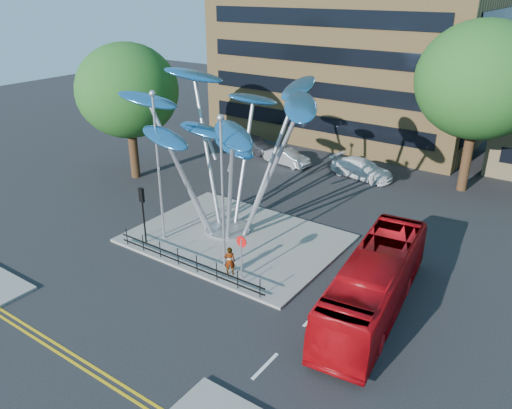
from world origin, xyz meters
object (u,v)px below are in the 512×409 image
Objects in this scene: street_lamp_right at (222,181)px; traffic_light_island at (142,204)px; street_lamp_left at (157,155)px; parked_car_left at (253,143)px; leaf_sculpture at (226,123)px; tree_right at (481,81)px; no_entry_sign_island at (241,250)px; red_bus at (374,283)px; parked_car_right at (362,169)px; tree_left at (127,91)px; pedestrian at (230,261)px; parked_car_mid at (287,157)px.

traffic_light_island is at bearing -174.81° from street_lamp_right.
parked_car_left is at bearing 108.15° from street_lamp_left.
leaf_sculpture is 2.84× the size of parked_car_left.
tree_right is 21.31m from no_entry_sign_island.
tree_right is 18.37m from leaf_sculpture.
traffic_light_island reaches higher than red_bus.
leaf_sculpture is 5.19× the size of no_entry_sign_island.
street_lamp_right is (2.57, -3.68, -1.78)m from leaf_sculpture.
parked_car_left is (-8.08, 14.04, -6.11)m from leaf_sculpture.
street_lamp_left is (-12.50, -18.50, -2.68)m from tree_right.
tree_right reaches higher than parked_car_right.
tree_left is 3.01× the size of traffic_light_island.
traffic_light_island reaches higher than parked_car_left.
tree_left reaches higher than pedestrian.
tree_left is 12.38m from leaf_sculpture.
pedestrian is (-0.76, -0.02, -0.87)m from no_entry_sign_island.
parked_car_left is at bearing 70.23° from tree_left.
traffic_light_island is at bearing -171.73° from parked_car_mid.
parked_car_right is at bearing 77.94° from leaf_sculpture.
parked_car_mid is at bearing 114.45° from no_entry_sign_island.
parked_car_left is 1.09× the size of parked_car_mid.
leaf_sculpture reaches higher than parked_car_left.
red_bus is (6.50, 1.49, -0.33)m from no_entry_sign_island.
tree_right reaches higher than parked_car_left.
leaf_sculpture is 14.54m from parked_car_mid.
traffic_light_island is (-5.50, -0.50, -2.48)m from street_lamp_right.
street_lamp_left is at bearing 174.29° from street_lamp_right.
tree_right is at bearing 84.95° from red_bus.
street_lamp_left is at bearing 170.26° from parked_car_right.
tree_left reaches higher than parked_car_right.
leaf_sculpture is 1.53× the size of street_lamp_right.
parked_car_mid is (-7.65, 16.82, -1.14)m from no_entry_sign_island.
parked_car_left is (-18.15, -1.28, -7.27)m from tree_right.
traffic_light_island is 6.46m from pedestrian.
street_lamp_right is (5.00, -0.50, -0.26)m from street_lamp_left.
pedestrian is at bearing -9.89° from street_lamp_left.
no_entry_sign_island is 0.23× the size of red_bus.
tree_right is 1.38× the size of street_lamp_left.
leaf_sculpture is at bearing 175.90° from parked_car_right.
leaf_sculpture is 15.04m from parked_car_right.
leaf_sculpture is at bearing 124.91° from street_lamp_right.
leaf_sculpture reaches higher than parked_car_right.
street_lamp_right is 1.85× the size of parked_car_left.
red_bus is (0.50, -18.00, -6.55)m from tree_right.
red_bus is 2.38× the size of parked_car_left.
street_lamp_left is 1.72× the size of parked_car_right.
pedestrian is (3.31, -4.18, -5.92)m from leaf_sculpture.
no_entry_sign_island is at bearing -25.07° from tree_left.
parked_car_mid is at bearing 48.18° from tree_left.
pedestrian is (-6.76, -19.50, -7.09)m from tree_right.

